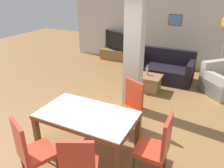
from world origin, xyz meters
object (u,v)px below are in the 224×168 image
tv_stand (115,55)px  armchair (222,83)px  dining_table (87,121)px  tv_screen (115,41)px  dining_chair_head_right (157,145)px  dining_chair_near_left (31,149)px  dining_chair_near_right (79,166)px  coffee_table (149,83)px  sofa (164,70)px  bottle (147,71)px  dining_chair_far_right (129,106)px

tv_stand → armchair: bearing=-19.8°
dining_table → tv_screen: size_ratio=1.57×
dining_chair_head_right → dining_chair_near_left: size_ratio=1.00×
dining_chair_near_right → coffee_table: bearing=67.4°
sofa → armchair: bearing=169.2°
dining_chair_near_left → bottle: (0.51, 3.71, -0.01)m
sofa → coffee_table: bearing=81.7°
dining_table → bottle: dining_table is taller
dining_chair_near_right → coffee_table: 3.63m
tv_screen → bottle: bearing=157.7°
sofa → armchair: 1.66m
armchair → tv_screen: size_ratio=1.23×
dining_chair_near_left → tv_stand: dining_chair_near_left is taller
dining_chair_far_right → armchair: size_ratio=0.82×
dining_chair_head_right → tv_screen: (-2.99, 4.84, 0.19)m
bottle → tv_screen: tv_screen is taller
dining_table → coffee_table: 2.82m
dining_chair_near_left → dining_chair_near_right: 0.79m
dining_table → dining_chair_near_right: 0.92m
tv_stand → sofa: bearing=-26.1°
dining_table → sofa: size_ratio=0.93×
dining_table → tv_screen: bearing=110.4°
tv_screen → dining_chair_near_left: bearing=127.9°
dining_table → dining_chair_head_right: dining_chair_head_right is taller
coffee_table → tv_stand: bearing=134.4°
dining_table → dining_chair_near_right: (0.40, -0.83, -0.05)m
coffee_table → dining_chair_far_right: bearing=-84.7°
dining_table → dining_chair_near_right: dining_chair_near_right is taller
dining_chair_near_right → armchair: 4.60m
dining_chair_head_right → dining_chair_near_right: bearing=136.5°
coffee_table → tv_screen: 2.93m
coffee_table → dining_table: bearing=-94.4°
dining_chair_head_right → dining_chair_far_right: (-0.79, 0.88, 0.00)m
coffee_table → armchair: bearing=21.2°
sofa → tv_screen: (-2.16, 1.06, 0.43)m
dining_chair_head_right → tv_stand: dining_chair_head_right is taller
dining_chair_near_left → armchair: dining_chair_near_left is taller
dining_table → tv_stand: size_ratio=1.40×
dining_chair_near_left → bottle: size_ratio=3.79×
sofa → coffee_table: 1.01m
dining_chair_near_left → dining_chair_far_right: same height
dining_chair_near_right → coffee_table: (-0.18, 3.61, -0.32)m
dining_chair_far_right → bottle: (-0.28, 1.97, -0.01)m
dining_chair_head_right → bottle: size_ratio=3.79×
bottle → tv_stand: bottle is taller
tv_screen → dining_chair_head_right: bearing=145.7°
sofa → armchair: (1.63, -0.31, -0.01)m
armchair → tv_stand: (-3.80, 1.37, -0.09)m
dining_chair_near_left → armchair: bearing=85.6°
dining_chair_head_right → sofa: bearing=12.3°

